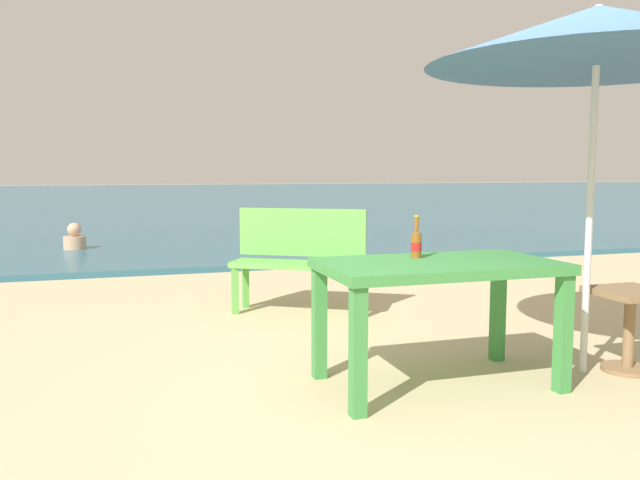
{
  "coord_description": "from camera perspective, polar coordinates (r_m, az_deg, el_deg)",
  "views": [
    {
      "loc": [
        -2.07,
        -3.18,
        1.3
      ],
      "look_at": [
        -0.12,
        3.0,
        0.6
      ],
      "focal_mm": 36.26,
      "sensor_mm": 36.0,
      "label": 1
    }
  ],
  "objects": [
    {
      "name": "sea_water",
      "position": [
        33.27,
        -13.9,
        3.79
      ],
      "size": [
        120.0,
        50.0,
        0.08
      ],
      "primitive_type": "cube",
      "color": "#2D6075",
      "rests_on": "ground_plane"
    },
    {
      "name": "ground_plane",
      "position": [
        4.01,
        15.08,
        -12.95
      ],
      "size": [
        120.0,
        120.0,
        0.0
      ],
      "primitive_type": "plane",
      "color": "#C6B287"
    },
    {
      "name": "side_table_wood",
      "position": [
        4.64,
        25.66,
        -6.22
      ],
      "size": [
        0.44,
        0.44,
        0.54
      ],
      "color": "olive",
      "rests_on": "ground_plane"
    },
    {
      "name": "patio_umbrella",
      "position": [
        4.47,
        23.3,
        16.22
      ],
      "size": [
        2.1,
        2.1,
        2.3
      ],
      "color": "silver",
      "rests_on": "ground_plane"
    },
    {
      "name": "picnic_table_green",
      "position": [
        3.94,
        10.38,
        -3.42
      ],
      "size": [
        1.4,
        0.8,
        0.76
      ],
      "color": "#3D8C42",
      "rests_on": "ground_plane"
    },
    {
      "name": "beer_bottle_amber",
      "position": [
        4.03,
        8.5,
        -0.25
      ],
      "size": [
        0.07,
        0.07,
        0.26
      ],
      "color": "brown",
      "rests_on": "picnic_table_green"
    },
    {
      "name": "swimmer_person",
      "position": [
        10.78,
        -20.85,
        0.1
      ],
      "size": [
        0.34,
        0.34,
        0.41
      ],
      "color": "tan",
      "rests_on": "sea_water"
    },
    {
      "name": "bench_green_left",
      "position": [
        5.9,
        -1.83,
        -1.22
      ],
      "size": [
        1.22,
        0.92,
        0.95
      ],
      "color": "#60B24C",
      "rests_on": "ground_plane"
    }
  ]
}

